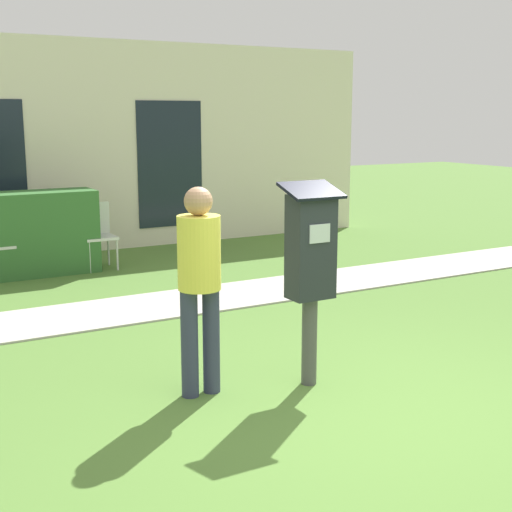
% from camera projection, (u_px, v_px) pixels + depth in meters
% --- Properties ---
extents(ground_plane, '(40.00, 40.00, 0.00)m').
position_uv_depth(ground_plane, '(371.00, 413.00, 5.08)').
color(ground_plane, '#517A33').
extents(sidewalk, '(12.00, 1.10, 0.02)m').
position_uv_depth(sidewalk, '(178.00, 303.00, 8.01)').
color(sidewalk, '#B7B2A8').
rests_on(sidewalk, ground).
extents(building_facade, '(10.00, 0.26, 3.20)m').
position_uv_depth(building_facade, '(81.00, 147.00, 10.78)').
color(building_facade, beige).
rests_on(building_facade, ground).
extents(parking_meter, '(0.44, 0.31, 1.59)m').
position_uv_depth(parking_meter, '(311.00, 257.00, 5.44)').
color(parking_meter, '#4C4C4C').
rests_on(parking_meter, ground).
extents(person_standing, '(0.32, 0.32, 1.58)m').
position_uv_depth(person_standing, '(199.00, 275.00, 5.25)').
color(person_standing, '#333851').
rests_on(person_standing, ground).
extents(outdoor_chair_middle, '(0.44, 0.44, 0.90)m').
position_uv_depth(outdoor_chair_middle, '(96.00, 230.00, 9.77)').
color(outdoor_chair_middle, silver).
rests_on(outdoor_chair_middle, ground).
extents(hedge_row, '(1.91, 0.60, 1.10)m').
position_uv_depth(hedge_row, '(22.00, 234.00, 9.29)').
color(hedge_row, '#33662D').
rests_on(hedge_row, ground).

